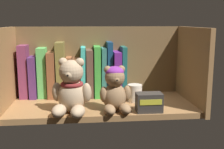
% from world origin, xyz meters
% --- Properties ---
extents(shelf_board, '(0.65, 0.29, 0.02)m').
position_xyz_m(shelf_board, '(0.00, 0.00, 0.01)').
color(shelf_board, '#9E7042').
rests_on(shelf_board, ground).
extents(shelf_back_panel, '(0.68, 0.01, 0.30)m').
position_xyz_m(shelf_back_panel, '(0.00, 0.15, 0.15)').
color(shelf_back_panel, brown).
rests_on(shelf_back_panel, ground).
extents(shelf_side_panel_left, '(0.02, 0.32, 0.30)m').
position_xyz_m(shelf_side_panel_left, '(-0.34, 0.00, 0.15)').
color(shelf_side_panel_left, '#9E7042').
rests_on(shelf_side_panel_left, ground).
extents(shelf_side_panel_right, '(0.02, 0.32, 0.30)m').
position_xyz_m(shelf_side_panel_right, '(0.34, 0.00, 0.15)').
color(shelf_side_panel_right, '#9E7042').
rests_on(shelf_side_panel_right, ground).
extents(book_0, '(0.03, 0.10, 0.21)m').
position_xyz_m(book_0, '(-0.30, 0.12, 0.12)').
color(book_0, '#783153').
rests_on(book_0, shelf_board).
extents(book_1, '(0.03, 0.11, 0.16)m').
position_xyz_m(book_1, '(-0.26, 0.12, 0.10)').
color(book_1, '#522B65').
rests_on(book_1, shelf_board).
extents(book_2, '(0.03, 0.10, 0.20)m').
position_xyz_m(book_2, '(-0.23, 0.12, 0.12)').
color(book_2, '#5CBD5A').
rests_on(book_2, shelf_board).
extents(book_3, '(0.03, 0.13, 0.18)m').
position_xyz_m(book_3, '(-0.19, 0.12, 0.11)').
color(book_3, brown).
rests_on(book_3, shelf_board).
extents(book_4, '(0.04, 0.13, 0.22)m').
position_xyz_m(book_4, '(-0.15, 0.12, 0.13)').
color(book_4, olive).
rests_on(book_4, shelf_board).
extents(book_5, '(0.02, 0.10, 0.16)m').
position_xyz_m(book_5, '(-0.12, 0.12, 0.10)').
color(book_5, '#A25E37').
rests_on(book_5, shelf_board).
extents(book_6, '(0.03, 0.14, 0.15)m').
position_xyz_m(book_6, '(-0.09, 0.12, 0.10)').
color(book_6, brown).
rests_on(book_6, shelf_board).
extents(book_7, '(0.02, 0.14, 0.20)m').
position_xyz_m(book_7, '(-0.07, 0.12, 0.12)').
color(book_7, '#3FC6B6').
rests_on(book_7, shelf_board).
extents(book_8, '(0.03, 0.13, 0.19)m').
position_xyz_m(book_8, '(-0.04, 0.12, 0.11)').
color(book_8, brown).
rests_on(book_8, shelf_board).
extents(book_9, '(0.02, 0.14, 0.20)m').
position_xyz_m(book_9, '(-0.01, 0.12, 0.12)').
color(book_9, green).
rests_on(book_9, shelf_board).
extents(book_10, '(0.02, 0.12, 0.19)m').
position_xyz_m(book_10, '(0.01, 0.12, 0.12)').
color(book_10, '#34746C').
rests_on(book_10, shelf_board).
extents(book_11, '(0.02, 0.12, 0.22)m').
position_xyz_m(book_11, '(0.04, 0.12, 0.13)').
color(book_11, navy).
rests_on(book_11, shelf_board).
extents(book_12, '(0.03, 0.15, 0.18)m').
position_xyz_m(book_12, '(0.07, 0.12, 0.11)').
color(book_12, '#672288').
rests_on(book_12, shelf_board).
extents(book_13, '(0.02, 0.12, 0.20)m').
position_xyz_m(book_13, '(0.09, 0.12, 0.12)').
color(book_13, '#1D6159').
rests_on(book_13, shelf_board).
extents(teddy_bear_larger, '(0.14, 0.14, 0.18)m').
position_xyz_m(teddy_bear_larger, '(-0.11, -0.10, 0.10)').
color(teddy_bear_larger, tan).
rests_on(teddy_bear_larger, shelf_board).
extents(teddy_bear_smaller, '(0.11, 0.12, 0.15)m').
position_xyz_m(teddy_bear_smaller, '(0.04, -0.09, 0.09)').
color(teddy_bear_smaller, '#93704C').
rests_on(teddy_bear_smaller, shelf_board).
extents(pillar_candle, '(0.05, 0.05, 0.06)m').
position_xyz_m(pillar_candle, '(0.12, 0.01, 0.05)').
color(pillar_candle, silver).
rests_on(pillar_candle, shelf_board).
extents(small_product_box, '(0.09, 0.05, 0.06)m').
position_xyz_m(small_product_box, '(0.15, -0.11, 0.05)').
color(small_product_box, '#38332D').
rests_on(small_product_box, shelf_board).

